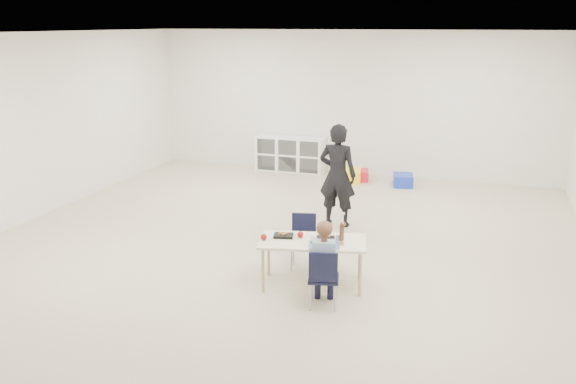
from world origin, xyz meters
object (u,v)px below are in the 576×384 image
(cubby_shelf, at_px, (290,154))
(child, at_px, (324,260))
(adult, at_px, (337,175))
(table, at_px, (312,263))
(chair_near, at_px, (324,277))

(cubby_shelf, bearing_deg, child, -68.70)
(cubby_shelf, relative_size, adult, 0.92)
(table, bearing_deg, adult, 84.32)
(child, height_order, adult, adult)
(chair_near, bearing_deg, cubby_shelf, 98.95)
(table, distance_m, child, 0.59)
(cubby_shelf, height_order, adult, adult)
(chair_near, relative_size, child, 0.63)
(adult, bearing_deg, cubby_shelf, -57.23)
(child, distance_m, cubby_shelf, 6.17)
(chair_near, relative_size, cubby_shelf, 0.47)
(table, xyz_separation_m, child, (0.26, -0.48, 0.24))
(child, bearing_deg, table, 106.09)
(child, relative_size, adult, 0.68)
(chair_near, height_order, adult, adult)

